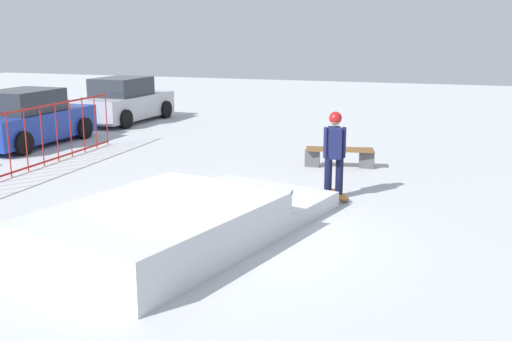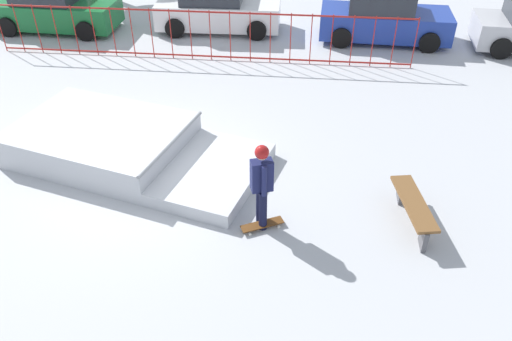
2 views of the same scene
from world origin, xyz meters
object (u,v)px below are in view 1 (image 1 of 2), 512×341
(skater, at_px, (335,148))
(park_bench, at_px, (340,153))
(skate_ramp, at_px, (178,223))
(skateboard, at_px, (338,195))
(parked_car_blue, at_px, (29,120))
(parked_car_silver, at_px, (125,102))

(skater, relative_size, park_bench, 1.05)
(skate_ramp, distance_m, park_bench, 6.19)
(skater, xyz_separation_m, park_bench, (2.74, 0.41, -0.65))
(skate_ramp, relative_size, skateboard, 7.33)
(skateboard, bearing_deg, parked_car_blue, 45.73)
(park_bench, bearing_deg, parked_car_blue, 89.18)
(skate_ramp, xyz_separation_m, parked_car_blue, (6.16, 7.67, 0.41))
(skater, xyz_separation_m, parked_car_blue, (2.87, 9.47, -0.28))
(parked_car_blue, bearing_deg, parked_car_silver, -2.41)
(skateboard, bearing_deg, skater, 77.93)
(skater, distance_m, skateboard, 0.94)
(skate_ramp, bearing_deg, park_bench, 1.14)
(skateboard, bearing_deg, park_bench, -17.16)
(skate_ramp, height_order, skater, skater)
(skater, xyz_separation_m, skateboard, (0.03, -0.10, -0.93))
(park_bench, bearing_deg, skateboard, -169.42)
(parked_car_blue, bearing_deg, park_bench, -89.60)
(park_bench, xyz_separation_m, parked_car_blue, (0.13, 9.06, 0.37))
(parked_car_silver, bearing_deg, park_bench, -116.56)
(skateboard, distance_m, parked_car_blue, 10.00)
(park_bench, height_order, parked_car_silver, parked_car_silver)
(skater, distance_m, parked_car_silver, 11.96)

